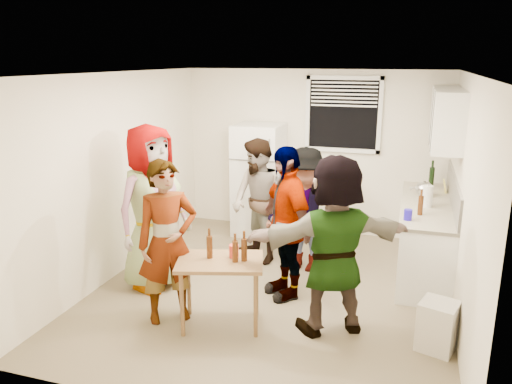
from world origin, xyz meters
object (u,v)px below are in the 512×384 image
(trash_bin, at_px, (438,325))
(guest_grey, at_px, (156,285))
(beer_bottle_counter, at_px, (420,215))
(beer_bottle_table, at_px, (235,262))
(guest_orange, at_px, (330,328))
(red_cup, at_px, (234,257))
(guest_back_left, at_px, (258,260))
(kettle, at_px, (423,196))
(blue_cup, at_px, (408,220))
(guest_stripe, at_px, (171,318))
(serving_table, at_px, (221,325))
(refrigerator, at_px, (259,180))
(wine_bottle, at_px, (431,187))
(guest_back_right, at_px, (304,268))
(guest_black, at_px, (285,294))

(trash_bin, bearing_deg, guest_grey, 172.29)
(beer_bottle_counter, xyz_separation_m, beer_bottle_table, (-1.72, -1.53, -0.18))
(guest_grey, height_order, guest_orange, guest_grey)
(red_cup, xyz_separation_m, guest_back_left, (-0.25, 1.63, -0.72))
(kettle, xyz_separation_m, trash_bin, (0.16, -2.20, -0.65))
(blue_cup, height_order, guest_stripe, blue_cup)
(blue_cup, distance_m, guest_orange, 1.53)
(serving_table, height_order, guest_orange, serving_table)
(red_cup, distance_m, guest_stripe, 0.99)
(trash_bin, distance_m, guest_orange, 1.04)
(refrigerator, xyz_separation_m, guest_orange, (1.55, -2.56, -0.85))
(trash_bin, relative_size, serving_table, 0.56)
(wine_bottle, height_order, guest_stripe, wine_bottle)
(beer_bottle_table, bearing_deg, guest_orange, 15.51)
(refrigerator, relative_size, beer_bottle_table, 7.81)
(trash_bin, relative_size, guest_orange, 0.26)
(blue_cup, distance_m, trash_bin, 1.32)
(guest_back_right, bearing_deg, beer_bottle_table, -96.33)
(beer_bottle_counter, relative_size, guest_orange, 0.13)
(serving_table, xyz_separation_m, guest_stripe, (-0.56, -0.03, 0.00))
(guest_stripe, relative_size, guest_orange, 0.94)
(refrigerator, distance_m, guest_back_right, 1.75)
(guest_stripe, height_order, guest_back_left, guest_back_left)
(trash_bin, bearing_deg, guest_back_left, 145.41)
(red_cup, relative_size, guest_grey, 0.07)
(blue_cup, distance_m, guest_stripe, 2.81)
(guest_stripe, height_order, guest_black, guest_black)
(kettle, relative_size, guest_stripe, 0.15)
(beer_bottle_counter, height_order, guest_orange, beer_bottle_counter)
(wine_bottle, xyz_separation_m, guest_back_left, (-2.18, -1.19, -0.90))
(guest_stripe, bearing_deg, guest_orange, -28.85)
(blue_cup, distance_m, guest_grey, 3.06)
(guest_grey, xyz_separation_m, guest_stripe, (0.53, -0.66, 0.00))
(red_cup, distance_m, guest_grey, 1.49)
(guest_grey, bearing_deg, blue_cup, -54.27)
(trash_bin, xyz_separation_m, guest_black, (-1.64, 0.66, -0.25))
(kettle, height_order, wine_bottle, wine_bottle)
(trash_bin, distance_m, guest_back_left, 2.73)
(guest_black, bearing_deg, serving_table, -66.97)
(kettle, bearing_deg, guest_stripe, -136.68)
(kettle, bearing_deg, serving_table, -129.77)
(kettle, relative_size, serving_table, 0.30)
(blue_cup, bearing_deg, guest_orange, -122.72)
(refrigerator, distance_m, red_cup, 2.77)
(beer_bottle_counter, bearing_deg, guest_back_left, 174.22)
(red_cup, height_order, guest_black, red_cup)
(guest_back_right, height_order, guest_orange, guest_back_right)
(guest_grey, xyz_separation_m, guest_orange, (2.18, -0.37, 0.00))
(beer_bottle_counter, relative_size, guest_grey, 0.12)
(guest_black, bearing_deg, guest_back_left, 174.73)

